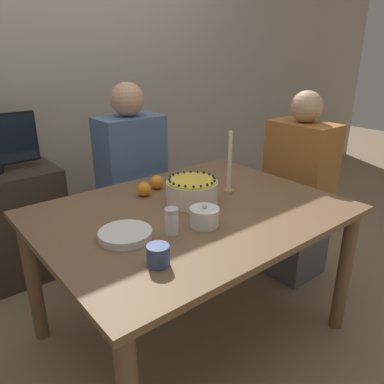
% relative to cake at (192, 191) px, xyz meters
% --- Properties ---
extents(ground_plane, '(12.00, 12.00, 0.00)m').
position_rel_cake_xyz_m(ground_plane, '(-0.05, -0.06, -0.78)').
color(ground_plane, '#8C7556').
extents(wall_behind, '(8.00, 0.05, 2.60)m').
position_rel_cake_xyz_m(wall_behind, '(-0.05, 1.34, 0.52)').
color(wall_behind, '#ADA393').
rests_on(wall_behind, ground_plane).
extents(dining_table, '(1.40, 1.07, 0.72)m').
position_rel_cake_xyz_m(dining_table, '(-0.05, -0.06, -0.16)').
color(dining_table, brown).
rests_on(dining_table, ground_plane).
extents(cake, '(0.25, 0.25, 0.13)m').
position_rel_cake_xyz_m(cake, '(0.00, 0.00, 0.00)').
color(cake, '#EFE5CC').
rests_on(cake, dining_table).
extents(sugar_bowl, '(0.13, 0.13, 0.11)m').
position_rel_cake_xyz_m(sugar_bowl, '(-0.12, -0.23, -0.02)').
color(sugar_bowl, white).
rests_on(sugar_bowl, dining_table).
extents(sugar_shaker, '(0.06, 0.06, 0.11)m').
position_rel_cake_xyz_m(sugar_shaker, '(-0.27, -0.21, -0.00)').
color(sugar_shaker, white).
rests_on(sugar_shaker, dining_table).
extents(plate_stack, '(0.22, 0.22, 0.03)m').
position_rel_cake_xyz_m(plate_stack, '(-0.44, -0.12, -0.04)').
color(plate_stack, white).
rests_on(plate_stack, dining_table).
extents(candle, '(0.04, 0.04, 0.33)m').
position_rel_cake_xyz_m(candle, '(0.23, -0.02, 0.08)').
color(candle, tan).
rests_on(candle, dining_table).
extents(cup, '(0.08, 0.08, 0.08)m').
position_rel_cake_xyz_m(cup, '(-0.45, -0.37, -0.02)').
color(cup, '#384C7F').
rests_on(cup, dining_table).
extents(orange_fruit_0, '(0.07, 0.07, 0.07)m').
position_rel_cake_xyz_m(orange_fruit_0, '(-0.02, 0.27, -0.02)').
color(orange_fruit_0, orange).
rests_on(orange_fruit_0, dining_table).
extents(orange_fruit_1, '(0.07, 0.07, 0.07)m').
position_rel_cake_xyz_m(orange_fruit_1, '(-0.14, 0.22, -0.02)').
color(orange_fruit_1, orange).
rests_on(orange_fruit_1, dining_table).
extents(person_man_blue_shirt, '(0.40, 0.34, 1.25)m').
position_rel_cake_xyz_m(person_man_blue_shirt, '(0.05, 0.67, -0.23)').
color(person_man_blue_shirt, '#595960').
rests_on(person_man_blue_shirt, ground_plane).
extents(person_woman_floral, '(0.34, 0.40, 1.21)m').
position_rel_cake_xyz_m(person_woman_floral, '(0.85, -0.03, -0.26)').
color(person_woman_floral, '#595960').
rests_on(person_woman_floral, ground_plane).
extents(side_cabinet, '(0.70, 0.42, 0.73)m').
position_rel_cake_xyz_m(side_cabinet, '(-0.64, 1.08, -0.42)').
color(side_cabinet, '#382D23').
rests_on(side_cabinet, ground_plane).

